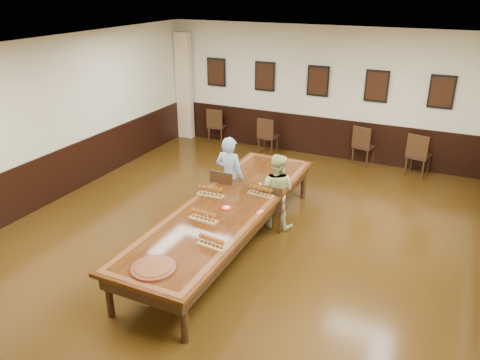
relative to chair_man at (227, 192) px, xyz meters
The scene contains 23 objects.
floor 1.19m from the chair_man, 62.99° to the right, with size 8.00×10.00×0.02m, color black.
ceiling 2.93m from the chair_man, 62.99° to the right, with size 8.00×10.00×0.02m, color white.
wall_back 4.23m from the chair_man, 83.08° to the left, with size 8.00×0.02×3.20m, color beige.
wall_left 3.82m from the chair_man, 164.69° to the right, with size 0.02×10.00×3.20m, color beige.
chair_man is the anchor object (origin of this frame).
chair_woman 0.99m from the chair_man, ahead, with size 0.42×0.45×0.89m, color black, non-canonical shape.
spare_chair_a 4.47m from the chair_man, 120.30° to the left, with size 0.45×0.49×0.95m, color black, non-canonical shape.
spare_chair_b 3.68m from the chair_man, 99.94° to the left, with size 0.44×0.48×0.95m, color black, non-canonical shape.
spare_chair_c 4.27m from the chair_man, 65.43° to the left, with size 0.45×0.49×0.97m, color black, non-canonical shape.
spare_chair_d 4.77m from the chair_man, 50.28° to the left, with size 0.47×0.51×1.01m, color black, non-canonical shape.
person_man 0.31m from the chair_man, 87.56° to the left, with size 0.56×0.37×1.54m, color #4B86BB.
person_woman 1.00m from the chair_man, ahead, with size 0.69×0.54×1.39m, color #C7D183.
pink_phone 1.49m from the chair_man, 41.95° to the right, with size 0.07×0.14×0.01m, color #FD549D.
curtain 5.14m from the chair_man, 130.20° to the left, with size 0.45×0.18×2.90m, color beige.
wainscoting 1.08m from the chair_man, 62.99° to the right, with size 8.00×10.00×1.00m.
conference_table 1.09m from the chair_man, 62.99° to the right, with size 1.40×5.00×0.76m.
posters 4.25m from the chair_man, 82.96° to the left, with size 6.14×0.04×0.74m.
flight_a 0.86m from the chair_man, 84.15° to the right, with size 0.48×0.17×0.18m.
flight_b 1.00m from the chair_man, 24.70° to the right, with size 0.48×0.19×0.17m.
flight_c 1.70m from the chair_man, 75.56° to the right, with size 0.48×0.18×0.18m.
flight_d 2.43m from the chair_man, 68.28° to the right, with size 0.45×0.19×0.16m.
red_plate_grp 1.25m from the chair_man, 63.47° to the right, with size 0.20×0.20×0.03m.
carved_platter 3.10m from the chair_man, 80.90° to the right, with size 0.70×0.70×0.05m.
Camera 1 is at (3.15, -6.16, 4.16)m, focal length 35.00 mm.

